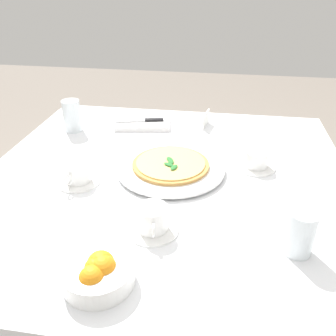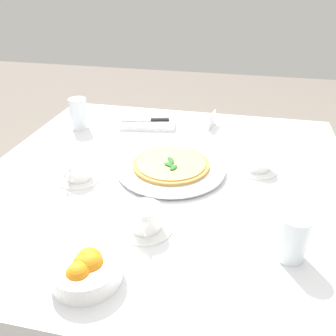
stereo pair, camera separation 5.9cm
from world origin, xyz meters
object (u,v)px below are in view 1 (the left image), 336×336
(water_glass_center_back, at_px, (72,117))
(menu_card, at_px, (206,119))
(pizza, at_px, (171,164))
(napkin_folded, at_px, (143,124))
(coffee_cup_near_right, at_px, (78,174))
(dinner_knife, at_px, (142,120))
(pizza_plate, at_px, (171,168))
(coffee_cup_far_right, at_px, (153,220))
(coffee_cup_right_edge, at_px, (256,160))
(citrus_bowl, at_px, (98,272))
(water_glass_far_left, at_px, (300,235))

(water_glass_center_back, xyz_separation_m, menu_card, (-0.52, -0.12, -0.02))
(pizza, distance_m, napkin_folded, 0.38)
(coffee_cup_near_right, distance_m, menu_card, 0.61)
(pizza, xyz_separation_m, menu_card, (-0.09, -0.38, 0.01))
(coffee_cup_near_right, distance_m, dinner_knife, 0.47)
(dinner_knife, bearing_deg, pizza_plate, 102.47)
(pizza_plate, distance_m, coffee_cup_far_right, 0.30)
(coffee_cup_right_edge, distance_m, citrus_bowl, 0.64)
(pizza_plate, xyz_separation_m, water_glass_center_back, (0.43, -0.26, 0.04))
(coffee_cup_near_right, xyz_separation_m, dinner_knife, (-0.09, -0.46, -0.00))
(pizza, height_order, water_glass_far_left, water_glass_far_left)
(water_glass_far_left, bearing_deg, citrus_bowl, 20.72)
(pizza_plate, relative_size, water_glass_far_left, 3.14)
(coffee_cup_far_right, distance_m, dinner_knife, 0.67)
(coffee_cup_far_right, height_order, dinner_knife, coffee_cup_far_right)
(dinner_knife, xyz_separation_m, menu_card, (-0.26, -0.04, 0.01))
(pizza, xyz_separation_m, coffee_cup_near_right, (0.27, 0.11, 0.00))
(napkin_folded, bearing_deg, coffee_cup_near_right, 68.71)
(pizza, bearing_deg, water_glass_far_left, 136.68)
(pizza_plate, bearing_deg, citrus_bowl, 80.78)
(citrus_bowl, bearing_deg, coffee_cup_far_right, -113.29)
(coffee_cup_right_edge, bearing_deg, coffee_cup_near_right, 18.36)
(pizza_plate, distance_m, napkin_folded, 0.38)
(coffee_cup_far_right, relative_size, water_glass_center_back, 1.07)
(coffee_cup_right_edge, relative_size, napkin_folded, 0.56)
(pizza, relative_size, water_glass_far_left, 2.22)
(coffee_cup_right_edge, xyz_separation_m, menu_card, (0.18, -0.32, 0.00))
(coffee_cup_far_right, xyz_separation_m, coffee_cup_right_edge, (-0.27, -0.36, -0.00))
(water_glass_center_back, distance_m, napkin_folded, 0.28)
(citrus_bowl, bearing_deg, menu_card, -100.86)
(dinner_knife, bearing_deg, water_glass_center_back, 4.44)
(dinner_knife, bearing_deg, coffee_cup_near_right, 64.47)
(pizza_plate, relative_size, citrus_bowl, 2.30)
(pizza, bearing_deg, menu_card, -102.88)
(water_glass_center_back, xyz_separation_m, citrus_bowl, (-0.35, 0.74, -0.03))
(coffee_cup_far_right, xyz_separation_m, water_glass_center_back, (0.43, -0.56, 0.02))
(coffee_cup_right_edge, xyz_separation_m, dinner_knife, (0.44, -0.28, -0.00))
(pizza_plate, distance_m, menu_card, 0.39)
(pizza, bearing_deg, pizza_plate, -79.07)
(coffee_cup_near_right, bearing_deg, dinner_knife, -101.67)
(water_glass_center_back, xyz_separation_m, water_glass_far_left, (-0.77, 0.58, -0.01))
(coffee_cup_right_edge, bearing_deg, water_glass_center_back, -15.56)
(dinner_knife, bearing_deg, menu_card, 174.52)
(napkin_folded, relative_size, menu_card, 2.67)
(pizza_plate, relative_size, water_glass_center_back, 2.81)
(water_glass_center_back, bearing_deg, water_glass_far_left, 142.97)
(dinner_knife, height_order, menu_card, menu_card)
(citrus_bowl, bearing_deg, coffee_cup_near_right, -62.94)
(coffee_cup_far_right, height_order, coffee_cup_near_right, coffee_cup_far_right)
(dinner_knife, xyz_separation_m, citrus_bowl, (-0.09, 0.82, 0.00))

